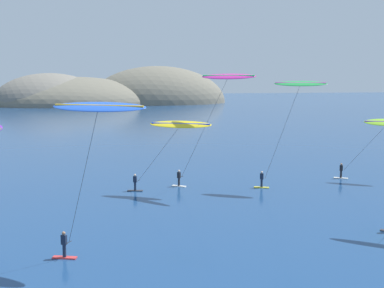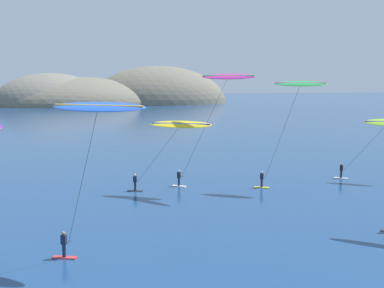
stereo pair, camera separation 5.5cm
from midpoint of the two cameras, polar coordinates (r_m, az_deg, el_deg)
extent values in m
ellipsoid|color=#6B6656|center=(207.30, -4.08, 4.91)|extent=(58.29, 44.15, 31.15)
ellipsoid|color=#6B6656|center=(200.50, -13.78, 4.59)|extent=(66.26, 48.67, 22.07)
ellipsoid|color=slate|center=(199.76, -16.44, 4.48)|extent=(44.68, 40.31, 24.98)
cube|color=yellow|center=(49.17, 8.21, -5.11)|extent=(1.54, 0.93, 0.08)
cylinder|color=#192338|center=(49.07, 8.22, -4.61)|extent=(0.22, 0.22, 0.80)
cube|color=#192338|center=(48.93, 8.23, -3.81)|extent=(0.39, 0.33, 0.60)
sphere|color=beige|center=(48.84, 8.24, -3.33)|extent=(0.22, 0.22, 0.22)
cylinder|color=black|center=(48.91, 8.64, -3.97)|extent=(0.29, 0.51, 0.04)
ellipsoid|color=green|center=(47.57, 12.70, 7.01)|extent=(5.05, 3.44, 0.64)
cylinder|color=#D660B7|center=(47.57, 12.70, 7.07)|extent=(4.31, 2.31, 0.16)
cylinder|color=#333338|center=(47.99, 10.63, 1.39)|extent=(2.86, 1.48, 9.31)
cube|color=red|center=(31.51, -14.91, -12.87)|extent=(1.55, 0.83, 0.08)
cylinder|color=#192338|center=(31.36, -14.94, -12.12)|extent=(0.22, 0.22, 0.80)
cube|color=#192338|center=(31.13, -14.99, -10.91)|extent=(0.39, 0.34, 0.60)
sphere|color=#9E7051|center=(31.00, -15.02, -10.17)|extent=(0.22, 0.22, 0.22)
cylinder|color=black|center=(30.98, -14.43, -11.21)|extent=(0.31, 0.50, 0.04)
ellipsoid|color=blue|center=(28.16, -11.11, 4.35)|extent=(5.94, 4.24, 0.65)
cylinder|color=gold|center=(28.16, -11.12, 4.45)|extent=(5.03, 2.96, 0.16)
cylinder|color=#333338|center=(29.30, -12.83, -3.90)|extent=(2.01, 1.16, 8.25)
cube|color=silver|center=(49.26, -1.59, -5.00)|extent=(1.46, 1.18, 0.08)
cylinder|color=black|center=(49.17, -1.60, -4.50)|extent=(0.22, 0.22, 0.80)
cube|color=black|center=(49.02, -1.60, -3.71)|extent=(0.38, 0.38, 0.60)
sphere|color=beige|center=(48.94, -1.60, -3.22)|extent=(0.22, 0.22, 0.22)
cylinder|color=black|center=(48.84, -1.27, -3.89)|extent=(0.42, 0.41, 0.04)
ellipsoid|color=#D62D9E|center=(44.83, 4.26, 7.99)|extent=(4.84, 4.96, 0.66)
cylinder|color=#28D160|center=(44.83, 4.26, 8.05)|extent=(3.94, 4.08, 0.16)
cylinder|color=#333338|center=(46.54, 1.37, 1.73)|extent=(3.74, 3.88, 9.98)
cube|color=silver|center=(55.51, 17.20, -3.88)|extent=(1.48, 1.13, 0.08)
cylinder|color=black|center=(55.42, 17.21, -3.43)|extent=(0.22, 0.22, 0.80)
cube|color=black|center=(55.29, 17.24, -2.72)|extent=(0.39, 0.35, 0.60)
sphere|color=#9E7051|center=(55.22, 17.26, -2.29)|extent=(0.22, 0.22, 0.22)
cylinder|color=black|center=(55.31, 17.60, -2.86)|extent=(0.31, 0.49, 0.04)
cylinder|color=#333338|center=(54.87, 19.88, -0.31)|extent=(3.61, 2.14, 5.19)
cube|color=#2D2D33|center=(47.64, -6.78, -5.51)|extent=(1.55, 0.77, 0.08)
cylinder|color=#192338|center=(47.54, -6.79, -4.99)|extent=(0.22, 0.22, 0.80)
cube|color=#192338|center=(47.38, -6.81, -4.17)|extent=(0.39, 0.32, 0.60)
sphere|color=beige|center=(47.30, -6.81, -3.67)|extent=(0.22, 0.22, 0.22)
cylinder|color=black|center=(47.29, -6.40, -4.34)|extent=(0.27, 0.52, 0.04)
ellipsoid|color=yellow|center=(45.12, -1.41, 2.34)|extent=(5.98, 3.71, 0.74)
cylinder|color=#1432E0|center=(45.12, -1.41, 2.40)|extent=(5.22, 2.53, 0.16)
cylinder|color=#333338|center=(46.09, -3.96, -1.14)|extent=(3.91, 1.82, 5.53)
camera|label=1|loc=(0.03, -90.04, -0.01)|focal=45.00mm
camera|label=2|loc=(0.03, 89.96, 0.01)|focal=45.00mm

